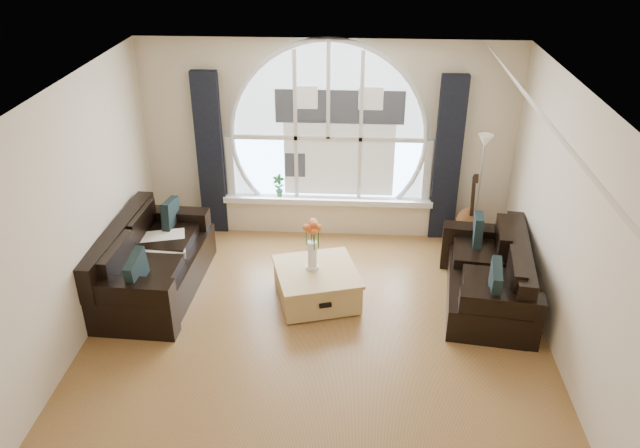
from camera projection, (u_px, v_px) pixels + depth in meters
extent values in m
cube|color=brown|center=(315.00, 351.00, 6.61)|extent=(5.00, 5.50, 0.01)
cube|color=silver|center=(314.00, 103.00, 5.35)|extent=(5.00, 5.50, 0.01)
cube|color=beige|center=(328.00, 140.00, 8.41)|extent=(5.00, 0.01, 2.70)
cube|color=beige|center=(60.00, 233.00, 6.11)|extent=(0.01, 5.50, 2.70)
cube|color=beige|center=(580.00, 248.00, 5.85)|extent=(0.01, 5.50, 2.70)
cube|color=silver|center=(567.00, 147.00, 5.40)|extent=(0.92, 5.50, 0.72)
cube|color=silver|center=(328.00, 122.00, 8.25)|extent=(2.60, 0.06, 2.15)
cube|color=white|center=(328.00, 200.00, 8.71)|extent=(2.90, 0.22, 0.08)
cube|color=white|center=(328.00, 122.00, 8.23)|extent=(2.76, 0.08, 2.15)
cube|color=silver|center=(339.00, 131.00, 8.29)|extent=(1.70, 0.02, 1.50)
cube|color=black|center=(210.00, 155.00, 8.48)|extent=(0.35, 0.12, 2.30)
cube|color=black|center=(448.00, 160.00, 8.31)|extent=(0.35, 0.12, 2.30)
cube|color=black|center=(154.00, 262.00, 7.45)|extent=(1.06, 1.99, 0.86)
cube|color=black|center=(488.00, 272.00, 7.25)|extent=(1.09, 1.84, 0.77)
cube|color=tan|center=(317.00, 283.00, 7.35)|extent=(1.14, 1.14, 0.45)
cube|color=silver|center=(162.00, 245.00, 7.60)|extent=(0.68, 0.68, 0.10)
cube|color=white|center=(312.00, 239.00, 7.13)|extent=(0.24, 0.24, 0.70)
cube|color=#B2B2B2|center=(479.00, 192.00, 8.24)|extent=(0.24, 0.24, 1.60)
cube|color=#9B5D33|center=(471.00, 207.00, 8.46)|extent=(0.36, 0.24, 1.06)
imported|color=#1E6023|center=(279.00, 186.00, 8.66)|extent=(0.18, 0.13, 0.32)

